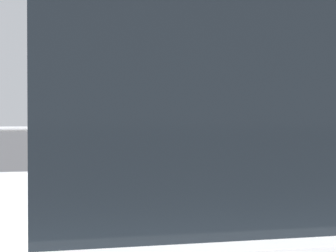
# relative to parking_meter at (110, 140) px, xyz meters

# --- Properties ---
(parking_meter) EXTENTS (0.18, 0.19, 1.53)m
(parking_meter) POSITION_rel_parking_meter_xyz_m (0.00, 0.00, 0.00)
(parking_meter) COLOR slate
(parking_meter) RESTS_ON sidewalk_curb
(pedestrian_at_meter) EXTENTS (0.61, 0.67, 1.68)m
(pedestrian_at_meter) POSITION_rel_parking_meter_xyz_m (0.65, 0.03, -0.15)
(pedestrian_at_meter) COLOR slate
(pedestrian_at_meter) RESTS_ON sidewalk_curb
(parked_sedan_white) EXTENTS (4.64, 1.89, 1.76)m
(parked_sedan_white) POSITION_rel_parking_meter_xyz_m (0.56, -1.85, -0.37)
(parked_sedan_white) COLOR white
(parked_sedan_white) RESTS_ON ground
(background_railing) EXTENTS (24.06, 0.06, 1.17)m
(background_railing) POSITION_rel_parking_meter_xyz_m (-0.02, 2.48, -0.28)
(background_railing) COLOR gray
(background_railing) RESTS_ON sidewalk_curb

